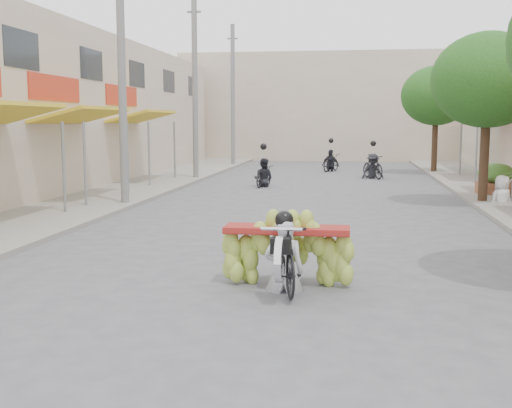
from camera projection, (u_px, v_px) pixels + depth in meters
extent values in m
plane|color=#58585E|center=(219.00, 360.00, 6.89)|extent=(120.00, 120.00, 0.00)
cube|color=gray|center=(111.00, 193.00, 22.62)|extent=(4.00, 60.00, 0.12)
cylinder|color=slate|center=(64.00, 169.00, 17.26)|extent=(0.08, 0.08, 2.55)
cube|color=gold|center=(82.00, 115.00, 20.33)|extent=(1.77, 4.00, 0.53)
cylinder|color=slate|center=(85.00, 166.00, 18.63)|extent=(0.08, 0.08, 2.55)
cylinder|color=slate|center=(128.00, 159.00, 22.16)|extent=(0.08, 0.08, 2.55)
cube|color=red|center=(55.00, 88.00, 20.35)|extent=(0.10, 3.50, 0.80)
cube|color=gold|center=(143.00, 117.00, 26.22)|extent=(1.77, 4.00, 0.53)
cylinder|color=slate|center=(149.00, 155.00, 24.52)|extent=(0.08, 0.08, 2.55)
cylinder|color=slate|center=(175.00, 151.00, 28.05)|extent=(0.08, 0.08, 2.55)
cube|color=red|center=(121.00, 96.00, 26.24)|extent=(0.10, 3.50, 0.80)
cube|color=#1E2328|center=(21.00, 49.00, 18.26)|extent=(0.08, 2.00, 1.10)
cube|color=#1E2328|center=(91.00, 64.00, 23.17)|extent=(0.08, 2.00, 1.10)
cube|color=#1E2328|center=(137.00, 74.00, 28.07)|extent=(0.08, 2.00, 1.10)
cube|color=#1E2328|center=(169.00, 81.00, 32.98)|extent=(0.08, 2.00, 1.10)
cube|color=#1E2328|center=(192.00, 87.00, 37.88)|extent=(0.08, 2.00, 1.10)
cylinder|color=slate|center=(488.00, 157.00, 23.37)|extent=(0.08, 0.08, 2.55)
cube|color=red|center=(490.00, 117.00, 27.08)|extent=(1.77, 4.20, 0.53)
cylinder|color=slate|center=(476.00, 154.00, 25.53)|extent=(0.08, 0.08, 2.55)
cylinder|color=slate|center=(461.00, 150.00, 29.26)|extent=(0.08, 0.08, 2.55)
cube|color=#C4B19B|center=(332.00, 108.00, 43.72)|extent=(20.00, 6.00, 7.00)
cylinder|color=slate|center=(122.00, 72.00, 18.94)|extent=(0.24, 0.24, 8.00)
cylinder|color=slate|center=(195.00, 88.00, 27.77)|extent=(0.24, 0.24, 8.00)
cube|color=slate|center=(194.00, 12.00, 27.36)|extent=(0.60, 0.08, 0.08)
cylinder|color=slate|center=(233.00, 96.00, 36.60)|extent=(0.24, 0.24, 8.00)
cube|color=slate|center=(233.00, 39.00, 36.19)|extent=(0.60, 0.08, 0.08)
cylinder|color=#3A2719|center=(484.00, 153.00, 19.63)|extent=(0.28, 0.28, 3.20)
ellipsoid|color=#235619|center=(488.00, 80.00, 19.35)|extent=(3.40, 3.40, 2.90)
cylinder|color=#3A2719|center=(435.00, 141.00, 31.41)|extent=(0.28, 0.28, 3.20)
ellipsoid|color=#235619|center=(436.00, 96.00, 31.12)|extent=(3.40, 3.40, 2.90)
cube|color=brown|center=(495.00, 187.00, 21.64)|extent=(1.20, 0.80, 0.50)
ellipsoid|color=#509236|center=(496.00, 169.00, 21.56)|extent=(1.20, 0.88, 0.66)
imported|color=black|center=(285.00, 255.00, 9.68)|extent=(0.97, 1.92, 1.09)
cylinder|color=silver|center=(280.00, 259.00, 9.03)|extent=(0.10, 0.66, 0.66)
cube|color=black|center=(281.00, 245.00, 9.11)|extent=(0.28, 0.22, 0.22)
cylinder|color=silver|center=(282.00, 229.00, 9.18)|extent=(0.60, 0.05, 0.05)
cube|color=maroon|center=(287.00, 229.00, 9.98)|extent=(1.94, 0.55, 0.10)
imported|color=silver|center=(284.00, 218.00, 9.56)|extent=(0.60, 0.44, 1.65)
sphere|color=black|center=(285.00, 164.00, 9.43)|extent=(0.28, 0.28, 0.28)
imported|color=white|center=(503.00, 175.00, 19.59)|extent=(0.92, 0.79, 1.60)
imported|color=black|center=(263.00, 176.00, 25.15)|extent=(0.83, 1.54, 0.82)
imported|color=black|center=(263.00, 158.00, 25.06)|extent=(0.87, 0.63, 1.65)
sphere|color=black|center=(263.00, 147.00, 25.00)|extent=(0.26, 0.26, 0.26)
imported|color=black|center=(373.00, 167.00, 28.74)|extent=(1.29, 1.90, 1.09)
imported|color=black|center=(373.00, 154.00, 28.66)|extent=(1.19, 0.96, 1.65)
sphere|color=black|center=(373.00, 143.00, 28.60)|extent=(0.26, 0.26, 0.26)
imported|color=black|center=(331.00, 163.00, 32.91)|extent=(1.17, 1.70, 0.90)
imported|color=black|center=(331.00, 150.00, 32.82)|extent=(1.11, 0.88, 1.65)
sphere|color=black|center=(331.00, 141.00, 32.76)|extent=(0.26, 0.26, 0.26)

